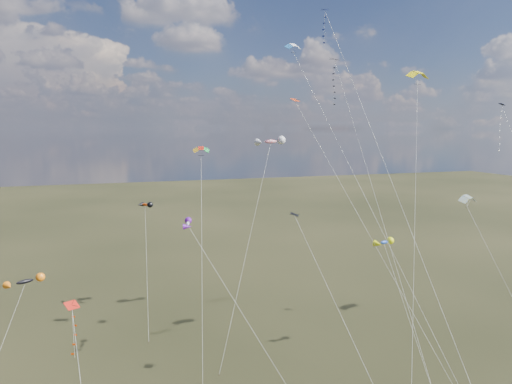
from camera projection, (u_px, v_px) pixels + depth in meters
name	position (u px, v px, depth m)	size (l,w,h in m)	color
diamond_black_high	(339.00, 98.00, 56.06)	(1.56, 21.96, 35.03)	black
diamond_navy_tall	(337.00, 57.00, 51.29)	(1.14, 33.35, 40.38)	#090E4E
diamond_black_mid	(322.00, 273.00, 41.89)	(5.84, 12.15, 18.31)	black
diamond_red_low	(74.00, 337.00, 37.00)	(2.49, 11.14, 12.33)	red
diamond_navy_right	(505.00, 141.00, 54.65)	(7.32, 22.42, 29.39)	#070D45
diamond_orange_center	(339.00, 180.00, 49.31)	(12.66, 15.02, 29.70)	red
parafoil_yellow	(418.00, 73.00, 49.85)	(11.87, 16.08, 33.09)	yellow
parafoil_blue_white	(295.00, 48.00, 56.45)	(9.36, 25.44, 37.18)	#2266A9
parafoil_striped	(468.00, 197.00, 61.05)	(3.42, 15.57, 18.01)	gold
parafoil_tricolor	(201.00, 150.00, 53.64)	(3.69, 13.27, 24.53)	gold
novelty_black_orange	(25.00, 282.00, 48.12)	(5.64, 7.03, 10.81)	black
novelty_orange_black	(145.00, 205.00, 62.94)	(2.07, 10.15, 16.35)	#C93807
novelty_white_purple	(188.00, 224.00, 49.47)	(9.31, 11.83, 16.54)	silver
novelty_redwhite_stripe	(270.00, 142.00, 60.62)	(12.18, 13.67, 25.31)	red
novelty_blue_yellow	(384.00, 243.00, 51.94)	(2.33, 10.18, 13.94)	blue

